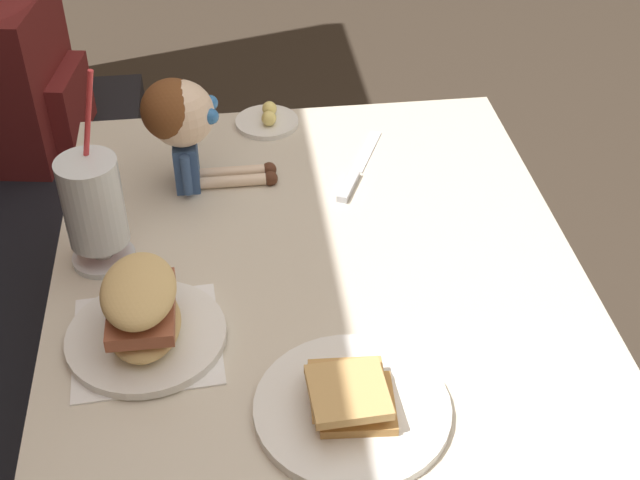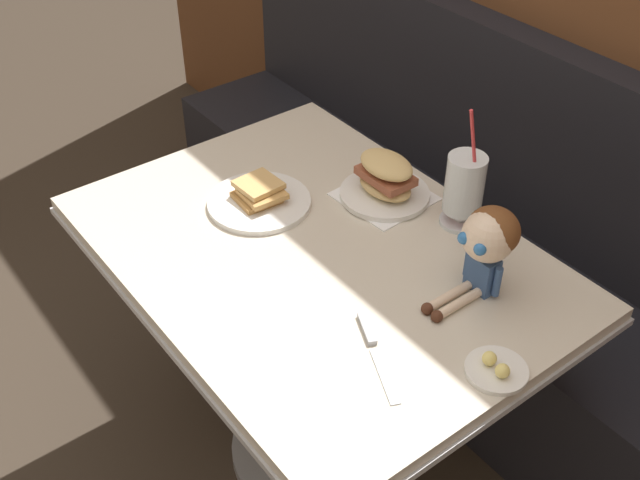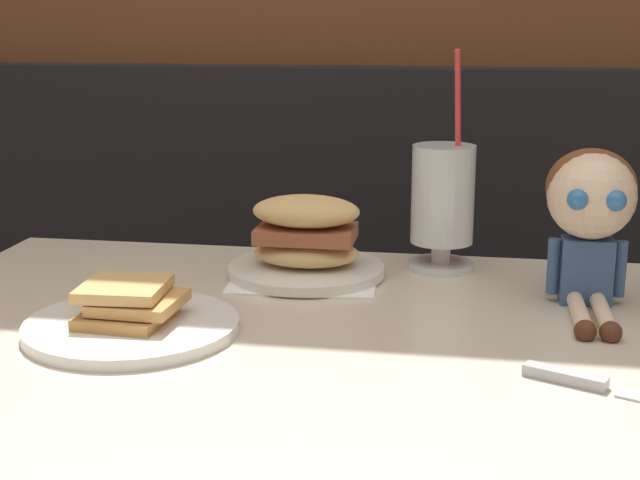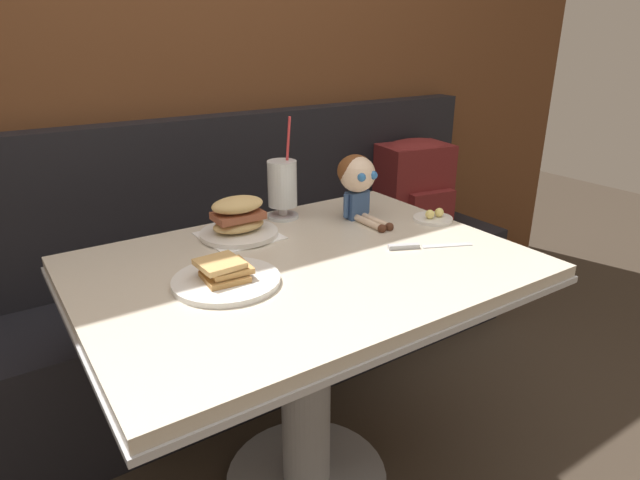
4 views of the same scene
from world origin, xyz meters
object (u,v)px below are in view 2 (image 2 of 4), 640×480
at_px(sandwich_plate, 385,181).
at_px(seated_doll, 488,240).
at_px(butter_knife, 372,341).
at_px(milkshake_glass, 464,187).
at_px(toast_plate, 259,199).
at_px(butter_saucer, 496,369).

bearing_deg(sandwich_plate, seated_doll, -8.97).
bearing_deg(butter_knife, milkshake_glass, 112.42).
distance_m(sandwich_plate, butter_knife, 0.50).
bearing_deg(butter_knife, toast_plate, 170.87).
relative_size(milkshake_glass, butter_knife, 1.42).
relative_size(toast_plate, butter_saucer, 2.08).
xyz_separation_m(butter_saucer, butter_knife, (-0.20, -0.14, -0.00)).
relative_size(milkshake_glass, seated_doll, 1.45).
height_order(toast_plate, seated_doll, seated_doll).
bearing_deg(butter_saucer, seated_doll, 140.70).
xyz_separation_m(toast_plate, butter_saucer, (0.72, 0.05, -0.01)).
relative_size(milkshake_glass, sandwich_plate, 1.43).
xyz_separation_m(milkshake_glass, sandwich_plate, (-0.19, -0.07, -0.05)).
bearing_deg(toast_plate, milkshake_glass, 43.89).
bearing_deg(sandwich_plate, milkshake_glass, 20.99).
bearing_deg(seated_doll, butter_saucer, -39.30).
relative_size(toast_plate, milkshake_glass, 0.80).
xyz_separation_m(butter_knife, seated_doll, (0.02, 0.28, 0.12)).
height_order(sandwich_plate, butter_knife, sandwich_plate).
height_order(toast_plate, milkshake_glass, milkshake_glass).
relative_size(sandwich_plate, butter_saucer, 1.83).
bearing_deg(milkshake_glass, seated_doll, -34.65).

